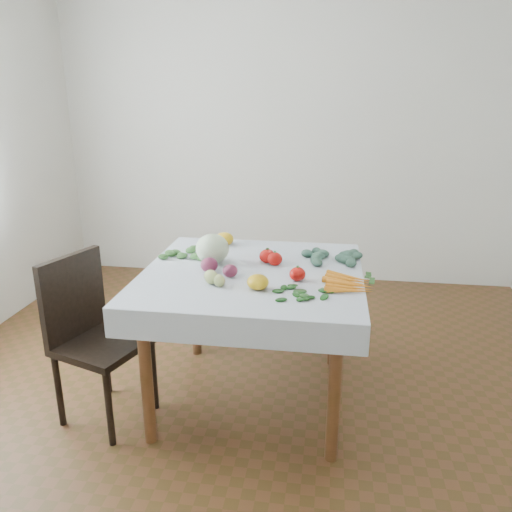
{
  "coord_description": "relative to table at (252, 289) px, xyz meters",
  "views": [
    {
      "loc": [
        0.38,
        -2.4,
        1.63
      ],
      "look_at": [
        0.01,
        0.05,
        0.82
      ],
      "focal_mm": 35.0,
      "sensor_mm": 36.0,
      "label": 1
    }
  ],
  "objects": [
    {
      "name": "heirloom_front",
      "position": [
        0.07,
        -0.25,
        0.14
      ],
      "size": [
        0.11,
        0.11,
        0.07
      ],
      "primitive_type": "ellipsoid",
      "rotation": [
        0.0,
        0.0,
        -0.04
      ],
      "color": "gold",
      "rests_on": "tablecloth"
    },
    {
      "name": "onion_a",
      "position": [
        -0.22,
        -0.05,
        0.14
      ],
      "size": [
        0.1,
        0.1,
        0.08
      ],
      "primitive_type": "ellipsoid",
      "rotation": [
        0.0,
        0.0,
        -0.1
      ],
      "color": "maroon",
      "rests_on": "tablecloth"
    },
    {
      "name": "chair",
      "position": [
        -0.8,
        -0.26,
        -0.16
      ],
      "size": [
        0.5,
        0.5,
        0.87
      ],
      "color": "black",
      "rests_on": "ground"
    },
    {
      "name": "tomato_d",
      "position": [
        0.24,
        -0.11,
        0.14
      ],
      "size": [
        0.1,
        0.1,
        0.07
      ],
      "primitive_type": "ellipsoid",
      "rotation": [
        0.0,
        0.0,
        0.39
      ],
      "color": "#B8100C",
      "rests_on": "tablecloth"
    },
    {
      "name": "basil_bunch",
      "position": [
        0.28,
        -0.28,
        0.11
      ],
      "size": [
        0.25,
        0.22,
        0.01
      ],
      "color": "#174B18",
      "rests_on": "tablecloth"
    },
    {
      "name": "onion_b",
      "position": [
        -0.1,
        -0.11,
        0.13
      ],
      "size": [
        0.08,
        0.08,
        0.06
      ],
      "primitive_type": "ellipsoid",
      "rotation": [
        0.0,
        0.0,
        -0.05
      ],
      "color": "maroon",
      "rests_on": "tablecloth"
    },
    {
      "name": "tomato_a",
      "position": [
        0.1,
        0.1,
        0.14
      ],
      "size": [
        0.1,
        0.1,
        0.07
      ],
      "primitive_type": "ellipsoid",
      "rotation": [
        0.0,
        0.0,
        0.17
      ],
      "color": "#B8100C",
      "rests_on": "tablecloth"
    },
    {
      "name": "tomato_b",
      "position": [
        0.06,
        0.18,
        0.13
      ],
      "size": [
        0.09,
        0.09,
        0.06
      ],
      "primitive_type": "ellipsoid",
      "rotation": [
        0.0,
        0.0,
        0.28
      ],
      "color": "#B8100C",
      "rests_on": "tablecloth"
    },
    {
      "name": "table",
      "position": [
        0.0,
        0.0,
        0.0
      ],
      "size": [
        1.0,
        1.0,
        0.75
      ],
      "color": "brown",
      "rests_on": "ground"
    },
    {
      "name": "cabbage",
      "position": [
        -0.23,
        0.09,
        0.18
      ],
      "size": [
        0.19,
        0.19,
        0.16
      ],
      "primitive_type": "ellipsoid",
      "rotation": [
        0.0,
        0.0,
        0.05
      ],
      "color": "beige",
      "rests_on": "tablecloth"
    },
    {
      "name": "tablecloth",
      "position": [
        0.0,
        0.0,
        0.1
      ],
      "size": [
        1.12,
        1.12,
        0.01
      ],
      "primitive_type": "cube",
      "color": "silver",
      "rests_on": "table"
    },
    {
      "name": "heirloom_back",
      "position": [
        -0.24,
        0.43,
        0.14
      ],
      "size": [
        0.14,
        0.14,
        0.08
      ],
      "primitive_type": "ellipsoid",
      "rotation": [
        0.0,
        0.0,
        -0.3
      ],
      "color": "gold",
      "rests_on": "tablecloth"
    },
    {
      "name": "ground",
      "position": [
        0.0,
        0.0,
        -0.65
      ],
      "size": [
        4.0,
        4.0,
        0.0
      ],
      "primitive_type": "plane",
      "color": "#56321B"
    },
    {
      "name": "carrot_bunch",
      "position": [
        0.48,
        -0.15,
        0.12
      ],
      "size": [
        0.22,
        0.26,
        0.03
      ],
      "color": "orange",
      "rests_on": "tablecloth"
    },
    {
      "name": "dill_bunch",
      "position": [
        -0.42,
        0.2,
        0.12
      ],
      "size": [
        0.24,
        0.24,
        0.03
      ],
      "color": "#3F7335",
      "rests_on": "tablecloth"
    },
    {
      "name": "tomato_c",
      "position": [
        0.06,
        0.14,
        0.14
      ],
      "size": [
        0.1,
        0.1,
        0.07
      ],
      "primitive_type": "ellipsoid",
      "rotation": [
        0.0,
        0.0,
        0.26
      ],
      "color": "#B8100C",
      "rests_on": "tablecloth"
    },
    {
      "name": "back_wall",
      "position": [
        0.0,
        2.0,
        0.7
      ],
      "size": [
        4.0,
        0.04,
        2.7
      ],
      "primitive_type": "cube",
      "color": "silver",
      "rests_on": "ground"
    },
    {
      "name": "tomatillo_cluster",
      "position": [
        -0.15,
        -0.22,
        0.13
      ],
      "size": [
        0.13,
        0.12,
        0.05
      ],
      "color": "tan",
      "rests_on": "tablecloth"
    },
    {
      "name": "kale_bunch",
      "position": [
        0.4,
        0.21,
        0.12
      ],
      "size": [
        0.28,
        0.26,
        0.04
      ],
      "color": "#3C634F",
      "rests_on": "tablecloth"
    }
  ]
}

